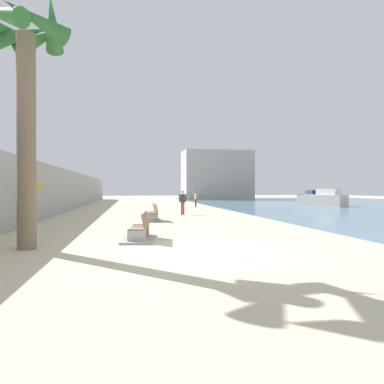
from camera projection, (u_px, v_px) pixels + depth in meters
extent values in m
plane|color=beige|center=(156.00, 210.00, 27.08)|extent=(120.00, 120.00, 0.00)
cube|color=#9E9E99|center=(62.00, 191.00, 25.67)|extent=(0.80, 64.00, 3.36)
cylinder|color=#7A6651|center=(26.00, 142.00, 9.64)|extent=(0.54, 0.54, 6.47)
cone|color=#2D6B33|center=(53.00, 25.00, 9.83)|extent=(0.79, 1.85, 1.43)
cone|color=#2D6B33|center=(41.00, 39.00, 10.42)|extent=(1.93, 1.05, 1.19)
cone|color=#2D6B33|center=(23.00, 34.00, 10.26)|extent=(1.91, 1.23, 1.30)
cone|color=#2D6B33|center=(0.00, 14.00, 8.83)|extent=(1.86, 1.48, 1.10)
cone|color=#2D6B33|center=(37.00, 20.00, 9.00)|extent=(1.84, 1.52, 0.95)
cube|color=#9E9E99|center=(137.00, 236.00, 10.69)|extent=(0.62, 0.28, 0.50)
cube|color=#9E9E99|center=(141.00, 230.00, 12.09)|extent=(0.62, 0.28, 0.50)
cube|color=olive|center=(139.00, 227.00, 11.39)|extent=(0.70, 1.65, 0.06)
cube|color=olive|center=(145.00, 219.00, 11.40)|extent=(0.37, 1.61, 0.50)
cube|color=#9E9E99|center=(139.00, 239.00, 11.39)|extent=(1.36, 2.23, 0.08)
cube|color=#9E9E99|center=(152.00, 218.00, 17.52)|extent=(0.61, 0.23, 0.50)
cube|color=#9E9E99|center=(150.00, 215.00, 18.88)|extent=(0.61, 0.23, 0.50)
cube|color=olive|center=(151.00, 213.00, 18.20)|extent=(0.57, 1.62, 0.06)
cube|color=olive|center=(155.00, 208.00, 18.25)|extent=(0.23, 1.61, 0.50)
cube|color=#9E9E99|center=(151.00, 220.00, 18.21)|extent=(1.19, 2.15, 0.08)
cylinder|color=navy|center=(196.00, 203.00, 31.77)|extent=(0.12, 0.12, 0.82)
cylinder|color=navy|center=(196.00, 203.00, 31.64)|extent=(0.12, 0.12, 0.82)
cube|color=gold|center=(196.00, 196.00, 31.70)|extent=(0.20, 0.33, 0.58)
sphere|color=brown|center=(196.00, 192.00, 31.70)|extent=(0.22, 0.22, 0.22)
cylinder|color=gold|center=(195.00, 196.00, 31.91)|extent=(0.09, 0.09, 0.52)
cylinder|color=gold|center=(196.00, 196.00, 31.49)|extent=(0.09, 0.09, 0.52)
cylinder|color=#B22D33|center=(184.00, 209.00, 22.46)|extent=(0.12, 0.12, 0.85)
cylinder|color=#B22D33|center=(182.00, 209.00, 22.46)|extent=(0.12, 0.12, 0.85)
cube|color=#333338|center=(183.00, 198.00, 22.46)|extent=(0.35, 0.24, 0.60)
sphere|color=tan|center=(183.00, 192.00, 22.45)|extent=(0.23, 0.23, 0.23)
cylinder|color=#333338|center=(186.00, 198.00, 22.45)|extent=(0.09, 0.09, 0.54)
cylinder|color=#333338|center=(180.00, 198.00, 22.46)|extent=(0.09, 0.09, 0.54)
cube|color=black|center=(311.00, 197.00, 57.11)|extent=(2.94, 6.39, 0.83)
cube|color=navy|center=(313.00, 192.00, 56.18)|extent=(1.88, 2.88, 0.76)
cube|color=beige|center=(322.00, 200.00, 33.54)|extent=(4.38, 5.04, 1.16)
cube|color=white|center=(329.00, 192.00, 33.04)|extent=(2.42, 2.54, 0.63)
cylinder|color=slate|center=(32.00, 204.00, 14.50)|extent=(0.08, 0.08, 2.24)
cube|color=yellow|center=(32.00, 186.00, 14.49)|extent=(0.85, 0.03, 0.85)
cube|color=#ADAAA3|center=(217.00, 175.00, 56.94)|extent=(12.00, 6.00, 8.51)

